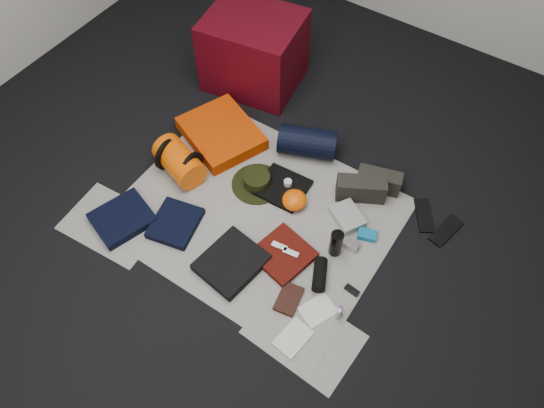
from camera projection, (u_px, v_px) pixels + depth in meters
The scene contains 37 objects.
floor at pixel (257, 215), 3.30m from camera, with size 4.50×4.50×0.02m, color black.
newspaper_mat at pixel (257, 214), 3.29m from camera, with size 1.60×1.30×0.01m, color #B2AFA5.
newspaper_sheet_front_left at pixel (112, 224), 3.25m from camera, with size 0.58×0.40×0.00m, color #B2AFA5.
newspaper_sheet_front_right at pixel (304, 334), 2.85m from camera, with size 0.58×0.40×0.00m, color #B2AFA5.
red_cabinet at pixel (254, 51), 3.76m from camera, with size 0.64×0.54×0.54m, color #4E0510.
sleeping_pad at pixel (221, 133), 3.61m from camera, with size 0.52×0.43×0.10m, color #D83E02.
stuff_sack at pixel (179, 162), 3.40m from camera, with size 0.20×0.20×0.34m, color #F55604.
sack_strap_left at pixel (167, 154), 3.42m from camera, with size 0.22×0.22×0.03m, color black.
sack_strap_right at pixel (192, 168), 3.36m from camera, with size 0.22×0.22×0.03m, color black.
navy_duffel at pixel (307, 142), 3.49m from camera, with size 0.20×0.20×0.38m, color black.
boonie_brim at pixel (257, 184), 3.42m from camera, with size 0.33×0.33×0.01m, color black.
boonie_crown at pixel (257, 180), 3.38m from camera, with size 0.17×0.17×0.07m, color black.
hiking_boot_left at pixel (361, 189), 3.30m from camera, with size 0.31×0.12×0.15m, color #292620.
hiking_boot_right at pixel (379, 181), 3.35m from camera, with size 0.28×0.10×0.14m, color #292620.
flip_flop_left at pixel (424, 215), 3.28m from camera, with size 0.09×0.25×0.01m, color black.
flip_flop_right at pixel (446, 231), 3.22m from camera, with size 0.09×0.25×0.01m, color black.
trousers_navy_a at pixel (122, 218), 3.24m from camera, with size 0.30×0.34×0.05m, color black.
trousers_navy_b at pixel (175, 223), 3.22m from camera, with size 0.26×0.30×0.05m, color black.
trousers_charcoal at pixel (231, 263), 3.06m from camera, with size 0.31×0.36×0.06m, color black.
black_tshirt at pixel (283, 188), 3.39m from camera, with size 0.30×0.28×0.03m, color black.
red_shirt at pixel (283, 254), 3.10m from camera, with size 0.30×0.30×0.04m, color #4D0E08.
orange_stuff_sack at pixel (294, 200), 3.29m from camera, with size 0.16×0.16×0.10m, color #F55604.
first_aid_pouch at pixel (347, 217), 3.25m from camera, with size 0.21×0.16×0.05m, color #929A93.
water_bottle at pixel (336, 243), 3.06m from camera, with size 0.08×0.08×0.19m, color black.
speaker at pixel (320, 275), 3.01m from camera, with size 0.08×0.08×0.20m, color black.
compact_camera at pixel (351, 245), 3.14m from camera, with size 0.10×0.06×0.04m, color silver.
cyan_case at pixel (367, 235), 3.18m from camera, with size 0.11×0.07×0.04m, color #106DA3.
toiletry_purple at pixel (340, 310), 2.88m from camera, with size 0.03×0.03×0.08m, color #4C2578.
toiletry_clear at pixel (338, 313), 2.87m from camera, with size 0.03×0.03×0.09m, color #AAAFAB.
paperback_book at pixel (289, 299), 2.95m from camera, with size 0.12×0.18×0.03m, color black.
map_booklet at pixel (293, 338), 2.83m from camera, with size 0.14×0.20×0.01m, color silver.
map_printout at pixel (318, 310), 2.92m from camera, with size 0.14×0.18×0.01m, color silver.
sunglasses at pixel (352, 290), 2.98m from camera, with size 0.09×0.03×0.02m, color black.
key_cluster at pixel (132, 222), 3.25m from camera, with size 0.06×0.06×0.01m, color silver.
tape_roll at pixel (288, 183), 3.37m from camera, with size 0.05×0.05×0.04m, color silver.
energy_bar_a at pixel (279, 246), 3.10m from camera, with size 0.10×0.04×0.01m, color silver.
energy_bar_b at pixel (291, 253), 3.08m from camera, with size 0.10×0.04×0.01m, color silver.
Camera 1 is at (1.08, -1.47, 2.74)m, focal length 35.00 mm.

